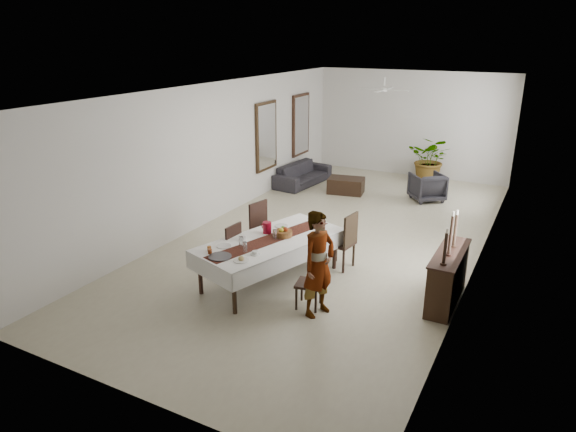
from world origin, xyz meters
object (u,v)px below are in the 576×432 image
(woman, at_px, (319,264))
(sofa, at_px, (303,174))
(red_pitcher, at_px, (267,228))
(dining_table_top, at_px, (271,241))
(sideboard_body, at_px, (447,278))

(woman, distance_m, sofa, 7.51)
(red_pitcher, bearing_deg, dining_table_top, -49.07)
(dining_table_top, xyz_separation_m, sofa, (-2.29, 5.95, -0.46))
(red_pitcher, bearing_deg, woman, -31.82)
(dining_table_top, height_order, woman, woman)
(dining_table_top, xyz_separation_m, woman, (1.23, -0.66, 0.09))
(red_pitcher, relative_size, woman, 0.12)
(sideboard_body, bearing_deg, sofa, 134.77)
(sideboard_body, bearing_deg, woman, -142.81)
(woman, relative_size, sofa, 0.82)
(sofa, bearing_deg, sideboard_body, -129.39)
(red_pitcher, xyz_separation_m, woman, (1.43, -0.89, -0.05))
(dining_table_top, distance_m, woman, 1.40)
(red_pitcher, height_order, woman, woman)
(dining_table_top, height_order, sideboard_body, sideboard_body)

